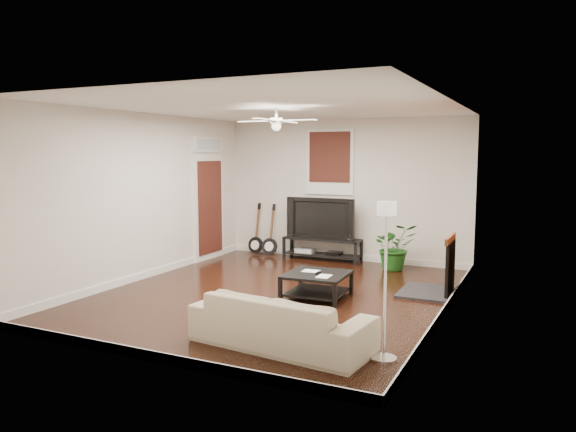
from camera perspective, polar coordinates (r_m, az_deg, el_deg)
name	(u,v)px	position (r m, az deg, el deg)	size (l,w,h in m)	color
room	(277,202)	(8.16, -1.21, 1.45)	(5.01, 6.01, 2.81)	black
brick_accent	(459,203)	(8.37, 17.41, 1.29)	(0.02, 2.20, 2.80)	#A65B35
fireplace	(437,265)	(8.55, 15.27, -4.91)	(0.80, 1.10, 0.92)	black
window_back	(330,162)	(10.97, 4.37, 5.62)	(1.00, 0.06, 1.30)	#38170F
door_left	(209,197)	(11.04, -8.22, 1.95)	(0.08, 1.00, 2.50)	white
tv_stand	(322,249)	(10.98, 3.58, -3.44)	(1.58, 0.42, 0.44)	black
tv	(323,218)	(10.91, 3.64, -0.18)	(1.41, 0.19, 0.81)	black
coffee_table	(317,286)	(8.14, 3.02, -7.26)	(0.88, 0.88, 0.37)	black
sofa	(281,320)	(6.12, -0.72, -10.84)	(2.03, 0.79, 0.59)	tan
floor_lamp	(385,282)	(5.68, 10.11, -6.76)	(0.27, 0.27, 1.65)	silver
potted_plant	(395,247)	(10.17, 11.08, -3.15)	(0.78, 0.67, 0.86)	#195217
guitar_left	(256,229)	(11.54, -3.41, -1.32)	(0.34, 0.24, 1.09)	black
guitar_right	(270,230)	(11.35, -1.93, -1.45)	(0.34, 0.24, 1.09)	black
ceiling_fan	(276,121)	(8.14, -1.23, 9.90)	(1.24, 1.24, 0.32)	white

